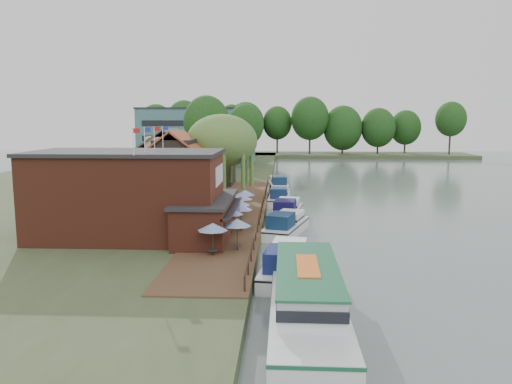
{
  "coord_description": "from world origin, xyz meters",
  "views": [
    {
      "loc": [
        -3.23,
        -41.24,
        10.86
      ],
      "look_at": [
        -6.0,
        12.0,
        3.0
      ],
      "focal_mm": 35.0,
      "sensor_mm": 36.0,
      "label": 1
    }
  ],
  "objects": [
    {
      "name": "umbrella_0",
      "position": [
        -8.14,
        -6.55,
        2.29
      ],
      "size": [
        2.22,
        2.22,
        2.38
      ],
      "primitive_type": null,
      "color": "navy",
      "rests_on": "quay_deck"
    },
    {
      "name": "cottage_b",
      "position": [
        -18.0,
        24.0,
        5.25
      ],
      "size": [
        9.6,
        8.6,
        8.5
      ],
      "primitive_type": null,
      "color": "beige",
      "rests_on": "land_bank"
    },
    {
      "name": "umbrella_6",
      "position": [
        -7.04,
        10.22,
        2.29
      ],
      "size": [
        2.07,
        2.07,
        2.38
      ],
      "primitive_type": null,
      "color": "navy",
      "rests_on": "quay_deck"
    },
    {
      "name": "bank_tree_0",
      "position": [
        -15.66,
        41.06,
        7.83
      ],
      "size": [
        7.59,
        7.59,
        13.66
      ],
      "primitive_type": null,
      "color": "#143811",
      "rests_on": "land_bank"
    },
    {
      "name": "umbrella_5",
      "position": [
        -7.28,
        7.53,
        2.29
      ],
      "size": [
        2.36,
        2.36,
        2.38
      ],
      "primitive_type": null,
      "color": "navy",
      "rests_on": "quay_deck"
    },
    {
      "name": "cruiser_4",
      "position": [
        -3.77,
        35.37,
        1.12
      ],
      "size": [
        3.9,
        9.56,
        2.23
      ],
      "primitive_type": null,
      "rotation": [
        0.0,
        0.0,
        0.1
      ],
      "color": "white",
      "rests_on": "ground"
    },
    {
      "name": "bank_tree_5",
      "position": [
        -16.92,
        95.08,
        7.87
      ],
      "size": [
        6.83,
        6.83,
        13.74
      ],
      "primitive_type": null,
      "color": "#143811",
      "rests_on": "land_bank"
    },
    {
      "name": "hotel_block",
      "position": [
        -22.0,
        70.0,
        7.15
      ],
      "size": [
        25.4,
        12.4,
        12.3
      ],
      "primitive_type": null,
      "color": "#38666B",
      "rests_on": "land_bank"
    },
    {
      "name": "cottage_c",
      "position": [
        -14.0,
        33.0,
        5.25
      ],
      "size": [
        7.6,
        7.6,
        8.5
      ],
      "primitive_type": null,
      "color": "black",
      "rests_on": "land_bank"
    },
    {
      "name": "cruiser_0",
      "position": [
        -2.87,
        -7.75,
        1.23
      ],
      "size": [
        4.51,
        10.42,
        2.45
      ],
      "primitive_type": null,
      "rotation": [
        0.0,
        0.0,
        -0.13
      ],
      "color": "white",
      "rests_on": "ground"
    },
    {
      "name": "umbrella_4",
      "position": [
        -7.27,
        4.24,
        2.29
      ],
      "size": [
        2.35,
        2.35,
        2.38
      ],
      "primitive_type": null,
      "color": "navy",
      "rests_on": "quay_deck"
    },
    {
      "name": "cottage_a",
      "position": [
        -15.0,
        14.0,
        5.25
      ],
      "size": [
        8.6,
        7.6,
        8.5
      ],
      "primitive_type": null,
      "color": "black",
      "rests_on": "land_bank"
    },
    {
      "name": "swan",
      "position": [
        -4.5,
        -11.12,
        0.22
      ],
      "size": [
        0.44,
        0.44,
        0.44
      ],
      "primitive_type": "sphere",
      "color": "white",
      "rests_on": "ground"
    },
    {
      "name": "land_bank",
      "position": [
        -30.0,
        35.0,
        0.5
      ],
      "size": [
        50.0,
        140.0,
        1.0
      ],
      "primitive_type": "cube",
      "color": "#384728",
      "rests_on": "ground"
    },
    {
      "name": "willow",
      "position": [
        -10.5,
        19.0,
        6.21
      ],
      "size": [
        8.6,
        8.6,
        10.43
      ],
      "primitive_type": null,
      "color": "#476B2D",
      "rests_on": "land_bank"
    },
    {
      "name": "tour_boat",
      "position": [
        -1.81,
        -16.02,
        1.57
      ],
      "size": [
        4.12,
        14.37,
        3.13
      ],
      "primitive_type": null,
      "rotation": [
        0.0,
        0.0,
        -0.01
      ],
      "color": "silver",
      "rests_on": "ground"
    },
    {
      "name": "umbrella_3",
      "position": [
        -6.79,
        1.69,
        2.29
      ],
      "size": [
        2.11,
        2.11,
        2.38
      ],
      "primitive_type": null,
      "color": "navy",
      "rests_on": "quay_deck"
    },
    {
      "name": "cruiser_3",
      "position": [
        -3.53,
        22.52,
        1.13
      ],
      "size": [
        3.35,
        9.53,
        2.27
      ],
      "primitive_type": null,
      "rotation": [
        0.0,
        0.0,
        -0.03
      ],
      "color": "silver",
      "rests_on": "ground"
    },
    {
      "name": "quay_rail",
      "position": [
        -5.3,
        10.5,
        1.5
      ],
      "size": [
        0.2,
        49.0,
        1.0
      ],
      "primitive_type": null,
      "color": "black",
      "rests_on": "land_bank"
    },
    {
      "name": "umbrella_2",
      "position": [
        -7.61,
        -0.39,
        2.29
      ],
      "size": [
        2.44,
        2.44,
        2.38
      ],
      "primitive_type": null,
      "color": "navy",
      "rests_on": "quay_deck"
    },
    {
      "name": "pub",
      "position": [
        -14.0,
        -1.0,
        4.65
      ],
      "size": [
        20.0,
        11.0,
        7.3
      ],
      "primitive_type": null,
      "color": "maroon",
      "rests_on": "land_bank"
    },
    {
      "name": "cruiser_1",
      "position": [
        -2.8,
        5.16,
        1.14
      ],
      "size": [
        5.53,
        9.92,
        2.27
      ],
      "primitive_type": null,
      "rotation": [
        0.0,
        0.0,
        -0.28
      ],
      "color": "white",
      "rests_on": "ground"
    },
    {
      "name": "ground",
      "position": [
        0.0,
        0.0,
        0.0
      ],
      "size": [
        260.0,
        260.0,
        0.0
      ],
      "primitive_type": "plane",
      "color": "slate",
      "rests_on": "ground"
    },
    {
      "name": "bank_tree_2",
      "position": [
        -10.48,
        58.01,
        7.39
      ],
      "size": [
        7.23,
        7.23,
        12.79
      ],
      "primitive_type": null,
      "color": "#143811",
      "rests_on": "land_bank"
    },
    {
      "name": "quay_deck",
      "position": [
        -8.0,
        10.0,
        1.05
      ],
      "size": [
        6.0,
        50.0,
        0.1
      ],
      "primitive_type": "cube",
      "color": "#47301E",
      "rests_on": "land_bank"
    },
    {
      "name": "bank_tree_1",
      "position": [
        -14.17,
        48.93,
        6.38
      ],
      "size": [
        6.12,
        6.12,
        10.77
      ],
      "primitive_type": null,
      "color": "#143811",
      "rests_on": "land_bank"
    },
    {
      "name": "umbrella_1",
      "position": [
        -6.53,
        -4.94,
        2.29
      ],
      "size": [
        2.12,
        2.12,
        2.38
      ],
      "primitive_type": null,
      "color": "navy",
      "rests_on": "quay_deck"
    },
    {
      "name": "cruiser_2",
      "position": [
        -2.64,
        12.46,
        1.18
      ],
      "size": [
        4.31,
        10.06,
        2.36
      ],
      "primitive_type": null,
      "rotation": [
        0.0,
        0.0,
        -0.12
      ],
      "color": "white",
      "rests_on": "ground"
    },
    {
      "name": "bank_tree_4",
      "position": [
        -16.41,
        84.17,
        6.81
      ],
      "size": [
        8.44,
        8.44,
        11.63
      ],
      "primitive_type": null,
      "color": "#143811",
      "rests_on": "land_bank"
    },
    {
      "name": "bank_tree_3",
      "position": [
        -18.41,
        78.63,
        6.94
      ],
      "size": [
        7.19,
        7.19,
        11.88
      ],
      "primitive_type": null,
      "color": "#143811",
      "rests_on": "land_bank"
    }
  ]
}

